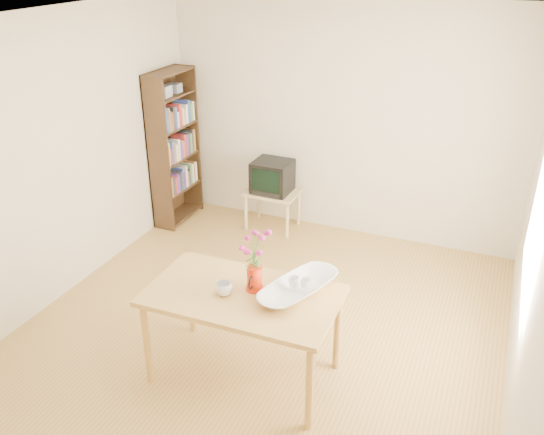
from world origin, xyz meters
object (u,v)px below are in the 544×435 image
at_px(bowl, 299,266).
at_px(table, 243,303).
at_px(mug, 224,289).
at_px(pitcher, 255,279).
at_px(television, 273,176).

bearing_deg(bowl, table, -153.92).
distance_m(table, mug, 0.19).
bearing_deg(bowl, mug, -153.55).
bearing_deg(bowl, pitcher, -163.12).
distance_m(bowl, television, 2.59).
bearing_deg(mug, table, 168.99).
relative_size(bowl, television, 1.12).
relative_size(table, pitcher, 6.80).
height_order(table, mug, mug).
relative_size(mug, bowl, 0.26).
distance_m(table, television, 2.60).
height_order(mug, television, mug).
relative_size(table, mug, 11.50).
bearing_deg(television, table, -71.39).
bearing_deg(mug, pitcher, -178.76).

